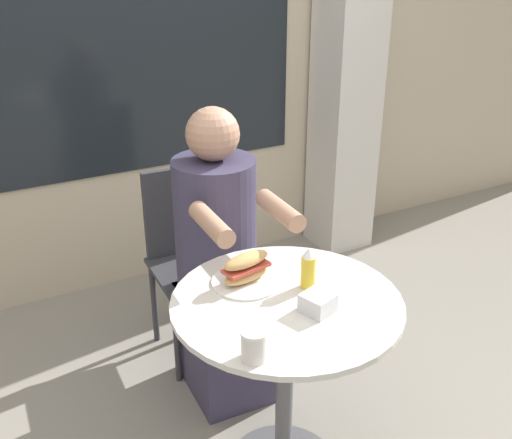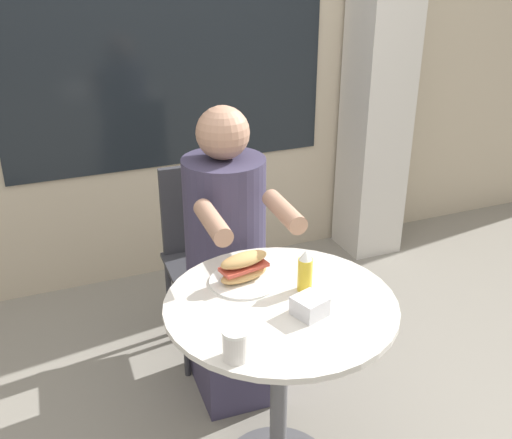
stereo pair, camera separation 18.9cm
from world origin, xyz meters
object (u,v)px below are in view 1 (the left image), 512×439
(seated_diner, at_px, (220,275))
(drink_cup, at_px, (254,345))
(cafe_table, at_px, (285,350))
(condiment_bottle, at_px, (308,269))
(sandwich_on_plate, at_px, (246,271))
(diner_chair, at_px, (189,245))

(seated_diner, distance_m, drink_cup, 0.85)
(cafe_table, distance_m, condiment_bottle, 0.29)
(cafe_table, distance_m, sandwich_on_plate, 0.29)
(diner_chair, relative_size, drink_cup, 9.35)
(seated_diner, xyz_separation_m, sandwich_on_plate, (-0.09, -0.40, 0.24))
(sandwich_on_plate, bearing_deg, seated_diner, 77.93)
(cafe_table, xyz_separation_m, diner_chair, (0.03, 0.90, -0.02))
(diner_chair, height_order, sandwich_on_plate, diner_chair)
(condiment_bottle, bearing_deg, cafe_table, -161.33)
(cafe_table, xyz_separation_m, seated_diner, (0.02, 0.56, -0.00))
(diner_chair, distance_m, condiment_bottle, 0.92)
(cafe_table, height_order, seated_diner, seated_diner)
(cafe_table, relative_size, drink_cup, 8.04)
(seated_diner, relative_size, drink_cup, 13.23)
(sandwich_on_plate, distance_m, drink_cup, 0.41)
(diner_chair, distance_m, drink_cup, 1.17)
(seated_diner, height_order, drink_cup, seated_diner)
(cafe_table, xyz_separation_m, drink_cup, (-0.23, -0.21, 0.24))
(cafe_table, height_order, drink_cup, drink_cup)
(diner_chair, relative_size, seated_diner, 0.71)
(sandwich_on_plate, relative_size, drink_cup, 2.53)
(diner_chair, bearing_deg, drink_cup, 79.48)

